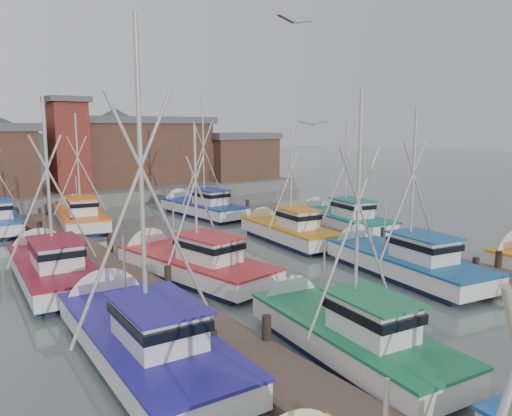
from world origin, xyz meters
TOP-DOWN VIEW (x-y plane):
  - ground at (0.00, 0.00)m, footprint 260.00×260.00m
  - dock_left at (-7.00, 4.04)m, footprint 2.30×46.00m
  - dock_right at (7.00, 4.04)m, footprint 2.30×46.00m
  - quay at (0.00, 37.00)m, footprint 44.00×16.00m
  - shed_center at (6.00, 37.00)m, footprint 14.84×9.54m
  - shed_right at (17.00, 34.00)m, footprint 8.48×6.36m
  - lookout_tower at (-2.00, 33.00)m, footprint 3.60×3.60m
  - boat_4 at (-4.15, -3.41)m, footprint 3.55×8.65m
  - boat_5 at (4.24, 0.96)m, footprint 4.28×9.67m
  - boat_6 at (-9.41, 0.11)m, footprint 4.47×9.93m
  - boat_8 at (-4.21, 6.58)m, footprint 4.39×9.71m
  - boat_9 at (4.35, 9.72)m, footprint 3.55×8.67m
  - boat_10 at (-9.63, 9.73)m, footprint 3.83×9.66m
  - boat_11 at (9.90, 10.52)m, footprint 4.32×9.35m
  - boat_12 at (-4.53, 22.31)m, footprint 4.32×9.55m
  - boat_13 at (4.55, 20.85)m, footprint 4.06×9.33m
  - gull_near at (-3.85, -0.70)m, footprint 1.55×0.63m
  - gull_far at (0.52, 3.15)m, footprint 1.54×0.66m

SIDE VIEW (x-z plane):
  - ground at x=0.00m, z-range 0.00..0.00m
  - dock_left at x=-7.00m, z-range -0.54..0.96m
  - dock_right at x=7.00m, z-range -0.54..0.96m
  - quay at x=0.00m, z-range 0.00..1.20m
  - boat_9 at x=4.35m, z-range -3.21..4.56m
  - boat_8 at x=-4.21m, z-range -3.33..4.68m
  - boat_11 at x=9.90m, z-range -3.49..4.85m
  - boat_5 at x=4.24m, z-range -3.72..5.08m
  - boat_12 at x=-4.53m, z-range -3.73..5.09m
  - boat_4 at x=-4.15m, z-range -3.73..5.09m
  - boat_10 at x=-9.63m, z-range -3.94..5.31m
  - boat_13 at x=4.55m, z-range -4.44..5.81m
  - boat_6 at x=-9.41m, z-range -4.80..6.19m
  - shed_right at x=17.00m, z-range 1.24..6.44m
  - shed_center at x=6.00m, z-range 1.24..8.14m
  - lookout_tower at x=-2.00m, z-range 1.30..9.80m
  - gull_far at x=0.52m, z-range 7.10..7.34m
  - gull_near at x=-3.85m, z-range 10.42..10.66m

